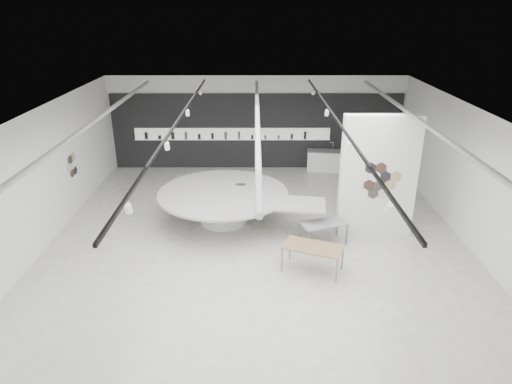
{
  "coord_description": "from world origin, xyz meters",
  "views": [
    {
      "loc": [
        -0.06,
        -11.34,
        6.41
      ],
      "look_at": [
        -0.04,
        1.2,
        1.22
      ],
      "focal_mm": 32.0,
      "sensor_mm": 36.0,
      "label": 1
    }
  ],
  "objects_px": {
    "partition_column": "(378,176)",
    "sample_table_stone": "(324,225)",
    "sample_table_wood": "(313,248)",
    "kitchen_counter": "(325,161)",
    "display_island": "(226,203)"
  },
  "relations": [
    {
      "from": "sample_table_wood",
      "to": "kitchen_counter",
      "type": "relative_size",
      "value": 1.06
    },
    {
      "from": "sample_table_stone",
      "to": "kitchen_counter",
      "type": "xyz_separation_m",
      "value": [
        0.95,
        6.23,
        -0.17
      ]
    },
    {
      "from": "display_island",
      "to": "sample_table_stone",
      "type": "relative_size",
      "value": 3.79
    },
    {
      "from": "sample_table_stone",
      "to": "kitchen_counter",
      "type": "relative_size",
      "value": 0.9
    },
    {
      "from": "display_island",
      "to": "sample_table_wood",
      "type": "xyz_separation_m",
      "value": [
        2.39,
        -2.84,
        -0.02
      ]
    },
    {
      "from": "sample_table_wood",
      "to": "sample_table_stone",
      "type": "distance_m",
      "value": 1.52
    },
    {
      "from": "partition_column",
      "to": "sample_table_wood",
      "type": "distance_m",
      "value": 3.22
    },
    {
      "from": "kitchen_counter",
      "to": "display_island",
      "type": "bearing_deg",
      "value": -120.86
    },
    {
      "from": "partition_column",
      "to": "kitchen_counter",
      "type": "distance_m",
      "value": 5.71
    },
    {
      "from": "sample_table_wood",
      "to": "kitchen_counter",
      "type": "distance_m",
      "value": 7.81
    },
    {
      "from": "sample_table_wood",
      "to": "sample_table_stone",
      "type": "height_order",
      "value": "sample_table_wood"
    },
    {
      "from": "sample_table_wood",
      "to": "display_island",
      "type": "bearing_deg",
      "value": 130.02
    },
    {
      "from": "partition_column",
      "to": "sample_table_stone",
      "type": "bearing_deg",
      "value": -155.71
    },
    {
      "from": "partition_column",
      "to": "sample_table_stone",
      "type": "distance_m",
      "value": 2.14
    },
    {
      "from": "display_island",
      "to": "sample_table_wood",
      "type": "height_order",
      "value": "display_island"
    }
  ]
}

